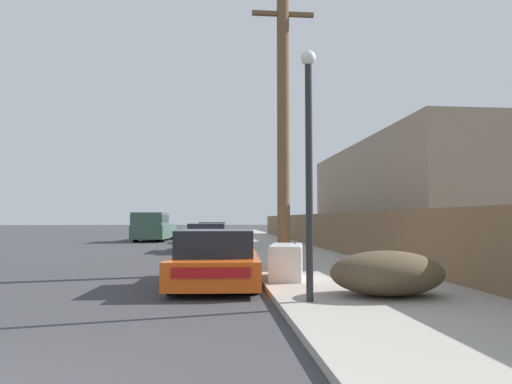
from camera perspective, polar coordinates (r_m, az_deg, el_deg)
name	(u,v)px	position (r m, az deg, el deg)	size (l,w,h in m)	color
sidewalk_curb	(268,243)	(27.06, 1.45, -6.41)	(4.20, 63.00, 0.12)	#9E998E
discarded_fridge	(286,261)	(10.72, 3.83, -8.65)	(1.03, 1.69, 0.80)	silver
parked_sports_car_red	(216,260)	(10.35, -5.04, -8.51)	(2.07, 4.13, 1.25)	#E05114
car_parked_mid	(207,238)	(21.43, -6.13, -5.74)	(2.03, 4.59, 1.28)	silver
car_parked_far	(211,233)	(29.00, -5.66, -5.11)	(2.04, 4.39, 1.28)	black
pickup_truck	(153,227)	(31.51, -12.71, -4.29)	(2.47, 6.01, 1.90)	#385647
utility_pole	(283,122)	(13.21, 3.43, 8.72)	(1.80, 0.36, 8.13)	brown
street_lamp	(309,152)	(7.83, 6.63, 4.94)	(0.26, 0.26, 4.27)	#232326
brush_pile	(387,273)	(8.65, 16.07, -9.72)	(2.07, 1.49, 0.80)	brown
wooden_fence	(317,230)	(22.84, 7.69, -4.76)	(0.08, 41.77, 1.63)	brown
building_right_house	(415,198)	(23.04, 19.22, -0.69)	(6.00, 15.09, 5.00)	gray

